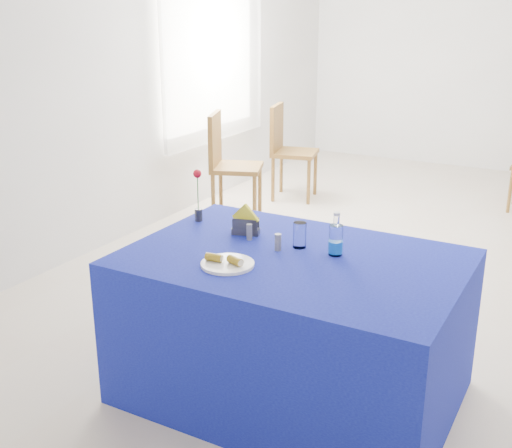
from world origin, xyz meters
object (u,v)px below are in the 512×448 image
Objects in this scene: plate at (228,264)px; blue_table at (292,327)px; water_bottle at (336,241)px; chair_win_b at (287,145)px; chair_win_a at (227,159)px.

plate is 0.51m from blue_table.
water_bottle is at bearing 44.17° from plate.
plate is at bearing -135.83° from water_bottle.
chair_win_b is at bearing 120.07° from water_bottle.
chair_win_b is at bearing -32.10° from chair_win_a.
water_bottle is (0.17, 0.12, 0.45)m from blue_table.
plate is at bearing -130.38° from blue_table.
chair_win_a is 1.03× the size of chair_win_b.
chair_win_a reaches higher than blue_table.
chair_win_a reaches higher than plate.
water_bottle is 2.97m from chair_win_a.
blue_table is 0.49m from water_bottle.
chair_win_a is at bearing 155.83° from chair_win_b.
chair_win_a reaches higher than water_bottle.
water_bottle reaches higher than plate.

